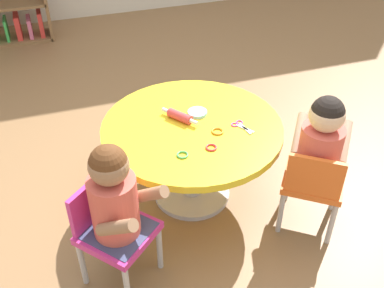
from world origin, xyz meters
The scene contains 12 objects.
ground_plane centered at (0.00, 0.00, 0.00)m, with size 10.00×10.00×0.00m, color olive.
craft_table centered at (0.00, 0.00, 0.39)m, with size 0.96×0.96×0.50m.
child_chair_left centered at (-0.52, -0.41, 0.31)m, with size 0.42×0.42×0.54m.
seated_child_left centered at (-0.49, -0.44, 0.53)m, with size 0.43×0.44×0.51m.
child_chair_right centered at (0.51, -0.42, 0.31)m, with size 0.42×0.42×0.54m.
seated_child_right centered at (0.54, -0.38, 0.53)m, with size 0.42×0.44×0.51m.
rolling_pin centered at (-0.05, 0.07, 0.52)m, with size 0.15×0.20×0.05m.
craft_scissors centered at (0.24, -0.09, 0.50)m, with size 0.10×0.14×0.01m.
playdough_blob_0 centered at (0.06, 0.09, 0.50)m, with size 0.11×0.11×0.02m, color #8CCCF2.
cookie_cutter_0 centered at (-0.12, -0.23, 0.50)m, with size 0.06×0.06×0.01m, color #4CB259.
cookie_cutter_1 centered at (0.11, -0.10, 0.50)m, with size 0.06×0.06×0.01m, color orange.
cookie_cutter_2 centered at (0.03, -0.22, 0.50)m, with size 0.06×0.06×0.01m, color red.
Camera 1 is at (-0.61, -1.88, 1.88)m, focal length 42.90 mm.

